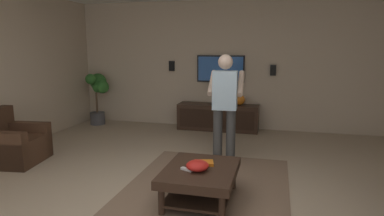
{
  "coord_description": "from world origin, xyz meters",
  "views": [
    {
      "loc": [
        -3.38,
        -1.1,
        1.75
      ],
      "look_at": [
        0.74,
        -0.04,
        0.97
      ],
      "focal_mm": 31.35,
      "sensor_mm": 36.0,
      "label": 1
    }
  ],
  "objects_px": {
    "person_standing": "(225,102)",
    "remote_white": "(187,169)",
    "armchair": "(11,145)",
    "book": "(204,163)",
    "wall_speaker_right": "(172,66)",
    "media_console": "(218,117)",
    "tv": "(221,69)",
    "bowl": "(197,166)",
    "vase_round": "(240,100)",
    "wall_speaker_left": "(273,70)",
    "coffee_table": "(200,177)",
    "potted_plant_tall": "(98,90)"
  },
  "relations": [
    {
      "from": "coffee_table",
      "to": "bowl",
      "type": "xyz_separation_m",
      "value": [
        -0.08,
        0.01,
        0.16
      ]
    },
    {
      "from": "tv",
      "to": "bowl",
      "type": "relative_size",
      "value": 4.03
    },
    {
      "from": "wall_speaker_left",
      "to": "vase_round",
      "type": "bearing_deg",
      "value": 107.77
    },
    {
      "from": "wall_speaker_left",
      "to": "wall_speaker_right",
      "type": "xyz_separation_m",
      "value": [
        0.0,
        2.2,
        0.06
      ]
    },
    {
      "from": "armchair",
      "to": "remote_white",
      "type": "xyz_separation_m",
      "value": [
        -0.69,
        -2.97,
        0.13
      ]
    },
    {
      "from": "armchair",
      "to": "coffee_table",
      "type": "xyz_separation_m",
      "value": [
        -0.58,
        -3.1,
        0.02
      ]
    },
    {
      "from": "person_standing",
      "to": "remote_white",
      "type": "distance_m",
      "value": 1.64
    },
    {
      "from": "wall_speaker_right",
      "to": "armchair",
      "type": "bearing_deg",
      "value": 152.34
    },
    {
      "from": "tv",
      "to": "coffee_table",
      "type": "bearing_deg",
      "value": 6.23
    },
    {
      "from": "potted_plant_tall",
      "to": "bowl",
      "type": "distance_m",
      "value": 4.56
    },
    {
      "from": "potted_plant_tall",
      "to": "wall_speaker_left",
      "type": "bearing_deg",
      "value": -84.03
    },
    {
      "from": "coffee_table",
      "to": "bowl",
      "type": "distance_m",
      "value": 0.18
    },
    {
      "from": "remote_white",
      "to": "book",
      "type": "xyz_separation_m",
      "value": [
        0.23,
        -0.14,
        0.01
      ]
    },
    {
      "from": "book",
      "to": "tv",
      "type": "bearing_deg",
      "value": 82.0
    },
    {
      "from": "book",
      "to": "wall_speaker_right",
      "type": "bearing_deg",
      "value": 98.58
    },
    {
      "from": "armchair",
      "to": "book",
      "type": "height_order",
      "value": "armchair"
    },
    {
      "from": "armchair",
      "to": "bowl",
      "type": "relative_size",
      "value": 3.6
    },
    {
      "from": "person_standing",
      "to": "bowl",
      "type": "distance_m",
      "value": 1.59
    },
    {
      "from": "person_standing",
      "to": "wall_speaker_left",
      "type": "relative_size",
      "value": 7.45
    },
    {
      "from": "vase_round",
      "to": "armchair",
      "type": "bearing_deg",
      "value": 132.14
    },
    {
      "from": "media_console",
      "to": "potted_plant_tall",
      "type": "bearing_deg",
      "value": -86.92
    },
    {
      "from": "tv",
      "to": "wall_speaker_left",
      "type": "relative_size",
      "value": 4.64
    },
    {
      "from": "book",
      "to": "vase_round",
      "type": "relative_size",
      "value": 1.0
    },
    {
      "from": "media_console",
      "to": "book",
      "type": "xyz_separation_m",
      "value": [
        -3.26,
        -0.41,
        0.14
      ]
    },
    {
      "from": "armchair",
      "to": "coffee_table",
      "type": "bearing_deg",
      "value": -18.55
    },
    {
      "from": "media_console",
      "to": "bowl",
      "type": "height_order",
      "value": "media_console"
    },
    {
      "from": "tv",
      "to": "potted_plant_tall",
      "type": "height_order",
      "value": "tv"
    },
    {
      "from": "book",
      "to": "wall_speaker_left",
      "type": "height_order",
      "value": "wall_speaker_left"
    },
    {
      "from": "wall_speaker_right",
      "to": "media_console",
      "type": "bearing_deg",
      "value": -103.0
    },
    {
      "from": "person_standing",
      "to": "tv",
      "type": "bearing_deg",
      "value": 9.06
    },
    {
      "from": "book",
      "to": "wall_speaker_left",
      "type": "relative_size",
      "value": 1.0
    },
    {
      "from": "armchair",
      "to": "book",
      "type": "bearing_deg",
      "value": -16.32
    },
    {
      "from": "media_console",
      "to": "remote_white",
      "type": "bearing_deg",
      "value": 4.36
    },
    {
      "from": "coffee_table",
      "to": "bowl",
      "type": "relative_size",
      "value": 3.94
    },
    {
      "from": "armchair",
      "to": "tv",
      "type": "bearing_deg",
      "value": 40.4
    },
    {
      "from": "armchair",
      "to": "tv",
      "type": "height_order",
      "value": "tv"
    },
    {
      "from": "person_standing",
      "to": "wall_speaker_left",
      "type": "xyz_separation_m",
      "value": [
        2.2,
        -0.66,
        0.34
      ]
    },
    {
      "from": "bowl",
      "to": "remote_white",
      "type": "bearing_deg",
      "value": 103.81
    },
    {
      "from": "armchair",
      "to": "media_console",
      "type": "distance_m",
      "value": 3.89
    },
    {
      "from": "media_console",
      "to": "wall_speaker_right",
      "type": "height_order",
      "value": "wall_speaker_right"
    },
    {
      "from": "book",
      "to": "vase_round",
      "type": "xyz_separation_m",
      "value": [
        3.3,
        -0.04,
        0.24
      ]
    },
    {
      "from": "book",
      "to": "coffee_table",
      "type": "bearing_deg",
      "value": -110.78
    },
    {
      "from": "remote_white",
      "to": "armchair",
      "type": "bearing_deg",
      "value": 13.13
    },
    {
      "from": "potted_plant_tall",
      "to": "media_console",
      "type": "bearing_deg",
      "value": -86.92
    },
    {
      "from": "media_console",
      "to": "wall_speaker_right",
      "type": "relative_size",
      "value": 7.73
    },
    {
      "from": "person_standing",
      "to": "potted_plant_tall",
      "type": "relative_size",
      "value": 1.41
    },
    {
      "from": "tv",
      "to": "person_standing",
      "type": "distance_m",
      "value": 2.26
    },
    {
      "from": "vase_round",
      "to": "remote_white",
      "type": "bearing_deg",
      "value": 177.07
    },
    {
      "from": "potted_plant_tall",
      "to": "remote_white",
      "type": "xyz_separation_m",
      "value": [
        -3.35,
        -3.0,
        -0.37
      ]
    },
    {
      "from": "media_console",
      "to": "tv",
      "type": "relative_size",
      "value": 1.66
    }
  ]
}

